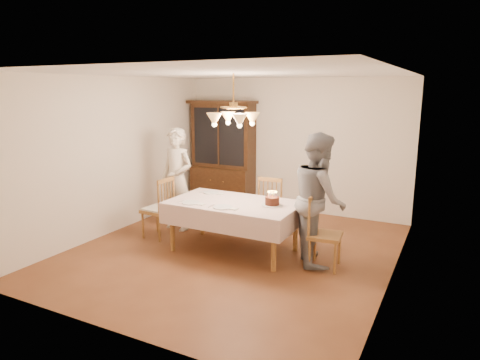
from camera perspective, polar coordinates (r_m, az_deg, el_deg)
The scene contains 14 objects.
ground at distance 6.54m, azimuth -0.81°, elevation -9.37°, with size 5.00×5.00×0.00m, color brown.
room_shell at distance 6.14m, azimuth -0.86°, elevation 4.51°, with size 5.00×5.00×5.00m.
dining_table at distance 6.32m, azimuth -0.83°, elevation -3.59°, with size 1.90×1.10×0.76m.
china_hutch at distance 8.86m, azimuth -2.28°, elevation 3.29°, with size 1.38×0.54×2.16m.
chair_far_side at distance 7.12m, azimuth 4.44°, elevation -3.83°, with size 0.47×0.45×1.00m.
chair_left_end at distance 7.10m, azimuth -10.86°, elevation -3.97°, with size 0.44×0.46×1.00m.
chair_right_end at distance 5.93m, azimuth 11.17°, elevation -7.33°, with size 0.46×0.48×1.00m.
elderly_woman at distance 7.37m, azimuth -8.40°, elevation 0.09°, with size 0.64×0.42×1.76m, color beige.
adult_in_grey at distance 5.97m, azimuth 10.47°, elevation -2.46°, with size 0.89×0.69×1.82m, color slate.
birthday_cake at distance 6.11m, azimuth 4.32°, elevation -2.88°, with size 0.30×0.30×0.21m.
place_setting_near_left at distance 6.26m, azimuth -6.49°, elevation -3.03°, with size 0.41×0.26×0.02m.
place_setting_near_right at distance 5.99m, azimuth -2.25°, elevation -3.65°, with size 0.42×0.27×0.02m.
place_setting_far_left at distance 6.84m, azimuth -3.79°, elevation -1.69°, with size 0.39×0.24×0.02m.
chandelier at distance 6.10m, azimuth -0.87°, elevation 8.20°, with size 0.62×0.62×0.73m.
Camera 1 is at (2.86, -5.37, 2.38)m, focal length 32.00 mm.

